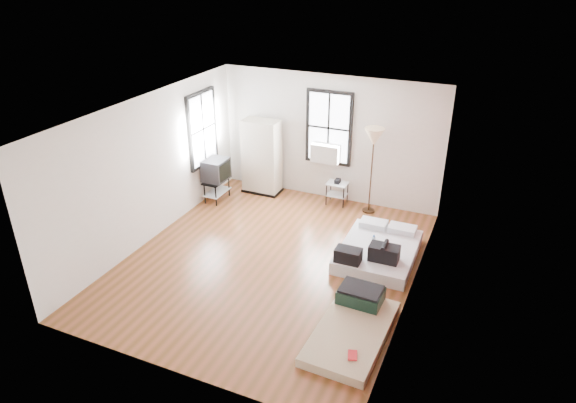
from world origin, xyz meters
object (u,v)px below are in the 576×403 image
at_px(tv_stand, 216,171).
at_px(mattress_bare, 354,323).
at_px(mattress_main, 378,250).
at_px(floor_lamp, 374,141).
at_px(side_table, 337,188).
at_px(wardrobe, 262,157).

bearing_deg(tv_stand, mattress_bare, -36.18).
height_order(mattress_main, floor_lamp, floor_lamp).
bearing_deg(floor_lamp, mattress_main, -69.47).
xyz_separation_m(mattress_main, side_table, (-1.42, 1.84, 0.24)).
bearing_deg(mattress_main, tv_stand, 165.71).
height_order(side_table, floor_lamp, floor_lamp).
height_order(mattress_main, tv_stand, tv_stand).
height_order(mattress_bare, wardrobe, wardrobe).
bearing_deg(floor_lamp, tv_stand, -166.08).
bearing_deg(floor_lamp, mattress_bare, -77.60).
relative_size(mattress_bare, wardrobe, 1.08).
relative_size(mattress_main, wardrobe, 1.05).
distance_m(mattress_main, mattress_bare, 2.10).
bearing_deg(tv_stand, mattress_main, -13.39).
bearing_deg(wardrobe, floor_lamp, 0.27).
relative_size(mattress_main, tv_stand, 1.85).
height_order(mattress_bare, tv_stand, tv_stand).
relative_size(mattress_main, floor_lamp, 0.96).
bearing_deg(floor_lamp, side_table, 174.70).
distance_m(wardrobe, side_table, 1.87).
bearing_deg(mattress_bare, tv_stand, 145.67).
relative_size(wardrobe, tv_stand, 1.77).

